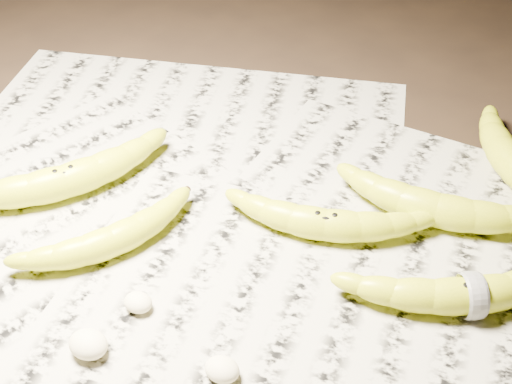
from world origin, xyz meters
The scene contains 11 objects.
ground centered at (0.00, 0.00, 0.00)m, with size 3.00×3.00×0.00m, color black.
newspaper_patch centered at (0.02, 0.00, 0.00)m, with size 0.90×0.70×0.01m, color #ACA893.
banana_left_a centered at (-0.20, -0.02, 0.03)m, with size 0.23×0.06×0.04m, color yellow, non-canonical shape.
banana_left_b centered at (-0.09, -0.07, 0.02)m, with size 0.17×0.05×0.03m, color yellow, non-canonical shape.
banana_center centered at (0.09, 0.06, 0.03)m, with size 0.19×0.06×0.04m, color yellow, non-canonical shape.
banana_taped centered at (0.25, 0.03, 0.03)m, with size 0.22×0.06×0.04m, color yellow, non-canonical shape.
banana_upper_a centered at (0.18, 0.13, 0.03)m, with size 0.20×0.06×0.04m, color yellow, non-canonical shape.
measuring_tape centered at (0.25, 0.03, 0.03)m, with size 0.05×0.05×0.00m, color white.
flesh_chunk_a centered at (-0.04, -0.18, 0.02)m, with size 0.04×0.03×0.02m, color beige.
flesh_chunk_b centered at (-0.03, -0.12, 0.02)m, with size 0.03×0.02×0.02m, color beige.
flesh_chunk_c centered at (0.08, -0.15, 0.02)m, with size 0.03×0.03×0.02m, color beige.
Camera 1 is at (0.29, -0.46, 0.53)m, focal length 50.00 mm.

